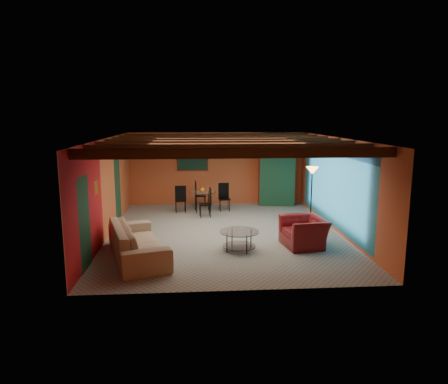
{
  "coord_description": "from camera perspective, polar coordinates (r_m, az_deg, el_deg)",
  "views": [
    {
      "loc": [
        -0.86,
        -11.43,
        3.32
      ],
      "look_at": [
        0.0,
        0.2,
        1.15
      ],
      "focal_mm": 33.19,
      "sensor_mm": 36.0,
      "label": 1
    }
  ],
  "objects": [
    {
      "name": "sofa",
      "position": [
        10.01,
        -11.84,
        -6.66
      ],
      "size": [
        1.8,
        2.92,
        0.8
      ],
      "primitive_type": "imported",
      "rotation": [
        0.0,
        0.0,
        1.86
      ],
      "color": "#9D8065",
      "rests_on": "ground"
    },
    {
      "name": "floor_lamp",
      "position": [
        12.68,
        11.93,
        -0.64
      ],
      "size": [
        0.44,
        0.44,
        1.82
      ],
      "primitive_type": null,
      "rotation": [
        0.0,
        0.0,
        -0.23
      ],
      "color": "black",
      "rests_on": "ground"
    },
    {
      "name": "room",
      "position": [
        11.61,
        0.03,
        5.8
      ],
      "size": [
        6.52,
        8.01,
        2.71
      ],
      "color": "gray",
      "rests_on": "ground"
    },
    {
      "name": "ceiling_fan",
      "position": [
        11.5,
        0.07,
        5.75
      ],
      "size": [
        1.5,
        1.5,
        0.44
      ],
      "primitive_type": null,
      "color": "#472614",
      "rests_on": "ceiling"
    },
    {
      "name": "vase",
      "position": [
        14.31,
        -2.99,
        1.46
      ],
      "size": [
        0.22,
        0.22,
        0.18
      ],
      "primitive_type": "imported",
      "rotation": [
        0.0,
        0.0,
        -0.34
      ],
      "color": "orange",
      "rests_on": "dining_table"
    },
    {
      "name": "armoire",
      "position": [
        15.6,
        7.14,
        2.27
      ],
      "size": [
        1.31,
        0.74,
        2.2
      ],
      "primitive_type": "cube",
      "rotation": [
        0.0,
        0.0,
        -0.1
      ],
      "color": "maroon",
      "rests_on": "ground"
    },
    {
      "name": "dining_table",
      "position": [
        14.41,
        -2.97,
        -0.81
      ],
      "size": [
        2.02,
        2.02,
        0.98
      ],
      "primitive_type": null,
      "rotation": [
        0.0,
        0.0,
        0.08
      ],
      "color": "white",
      "rests_on": "ground"
    },
    {
      "name": "potted_plant",
      "position": [
        15.46,
        7.25,
        7.2
      ],
      "size": [
        0.49,
        0.44,
        0.48
      ],
      "primitive_type": "imported",
      "rotation": [
        0.0,
        0.0,
        0.15
      ],
      "color": "#26661E",
      "rests_on": "armoire"
    },
    {
      "name": "painting",
      "position": [
        15.48,
        -4.36,
        4.32
      ],
      "size": [
        1.05,
        0.03,
        0.65
      ],
      "primitive_type": "cube",
      "color": "black",
      "rests_on": "wall_back"
    },
    {
      "name": "armchair",
      "position": [
        10.85,
        10.96,
        -5.43
      ],
      "size": [
        1.15,
        1.27,
        0.74
      ],
      "primitive_type": "imported",
      "rotation": [
        0.0,
        0.0,
        -1.43
      ],
      "color": "maroon",
      "rests_on": "ground"
    },
    {
      "name": "coffee_table",
      "position": [
        10.37,
        2.1,
        -6.68
      ],
      "size": [
        1.26,
        1.26,
        0.5
      ],
      "primitive_type": null,
      "rotation": [
        0.0,
        0.0,
        -0.35
      ],
      "color": "white",
      "rests_on": "ground"
    }
  ]
}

